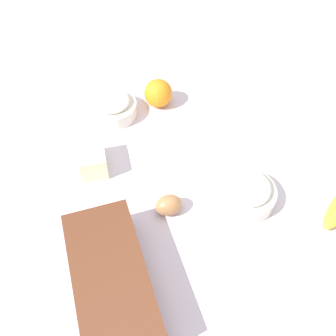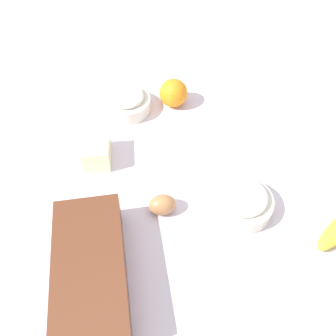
% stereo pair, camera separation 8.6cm
% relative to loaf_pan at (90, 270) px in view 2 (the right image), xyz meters
% --- Properties ---
extents(ground_plane, '(2.40, 2.40, 0.02)m').
position_rel_loaf_pan_xyz_m(ground_plane, '(0.18, -0.23, -0.05)').
color(ground_plane, silver).
extents(loaf_pan, '(0.30, 0.19, 0.08)m').
position_rel_loaf_pan_xyz_m(loaf_pan, '(0.00, 0.00, 0.00)').
color(loaf_pan, brown).
rests_on(loaf_pan, ground_plane).
extents(flour_bowl, '(0.13, 0.13, 0.07)m').
position_rel_loaf_pan_xyz_m(flour_bowl, '(0.45, -0.22, -0.01)').
color(flour_bowl, silver).
rests_on(flour_bowl, ground_plane).
extents(sugar_bowl, '(0.14, 0.14, 0.06)m').
position_rel_loaf_pan_xyz_m(sugar_bowl, '(0.04, -0.34, -0.01)').
color(sugar_bowl, silver).
rests_on(sugar_bowl, ground_plane).
extents(orange_fruit, '(0.08, 0.08, 0.08)m').
position_rel_loaf_pan_xyz_m(orange_fruit, '(0.43, -0.35, -0.00)').
color(orange_fruit, orange).
rests_on(orange_fruit, ground_plane).
extents(butter_block, '(0.11, 0.09, 0.06)m').
position_rel_loaf_pan_xyz_m(butter_block, '(0.30, -0.09, -0.01)').
color(butter_block, '#F4EDB2').
rests_on(butter_block, ground_plane).
extents(egg_near_butter, '(0.06, 0.07, 0.05)m').
position_rel_loaf_pan_xyz_m(egg_near_butter, '(0.10, -0.18, -0.02)').
color(egg_near_butter, '#AF7647').
rests_on(egg_near_butter, ground_plane).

